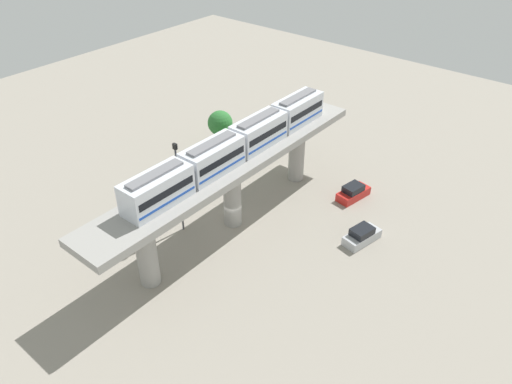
# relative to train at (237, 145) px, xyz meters

# --- Properties ---
(ground_plane) EXTENTS (120.00, 120.00, 0.00)m
(ground_plane) POSITION_rel_train_xyz_m (0.00, 0.89, -9.35)
(ground_plane) COLOR gray
(viaduct) EXTENTS (5.20, 35.80, 7.82)m
(viaduct) POSITION_rel_train_xyz_m (0.00, 0.89, -3.25)
(viaduct) COLOR #999691
(viaduct) RESTS_ON ground
(train) EXTENTS (2.64, 27.45, 3.24)m
(train) POSITION_rel_train_xyz_m (0.00, 0.00, 0.00)
(train) COLOR silver
(train) RESTS_ON viaduct
(parked_car_red) EXTENTS (2.52, 4.45, 1.76)m
(parked_car_red) POSITION_rel_train_xyz_m (-7.65, -11.58, -8.61)
(parked_car_red) COLOR red
(parked_car_red) RESTS_ON ground
(parked_car_silver) EXTENTS (2.64, 4.48, 1.76)m
(parked_car_silver) POSITION_rel_train_xyz_m (-12.35, -5.24, -8.61)
(parked_car_silver) COLOR #B2B5BA
(parked_car_silver) RESTS_ON ground
(tree_near_viaduct) EXTENTS (3.33, 3.33, 5.42)m
(tree_near_viaduct) POSITION_rel_train_xyz_m (12.36, -10.59, -5.62)
(tree_near_viaduct) COLOR brown
(tree_near_viaduct) RESTS_ON ground
(tree_mid_lot) EXTENTS (2.93, 2.93, 4.87)m
(tree_mid_lot) POSITION_rel_train_xyz_m (8.89, -8.36, -5.97)
(tree_mid_lot) COLOR brown
(tree_mid_lot) RESTS_ON ground
(signal_post) EXTENTS (0.44, 0.28, 10.42)m
(signal_post) POSITION_rel_train_xyz_m (3.40, 5.08, -3.61)
(signal_post) COLOR #4C4C51
(signal_post) RESTS_ON ground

